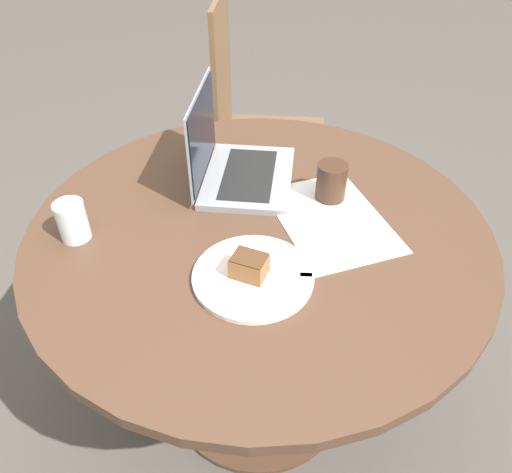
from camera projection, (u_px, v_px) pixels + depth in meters
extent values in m
plane|color=#4C4742|center=(258.00, 390.00, 1.67)|extent=(12.00, 12.00, 0.00)
cylinder|color=#4C3323|center=(258.00, 388.00, 1.66)|extent=(0.57, 0.57, 0.02)
cylinder|color=#4C3323|center=(258.00, 321.00, 1.45)|extent=(0.11, 0.11, 0.66)
cylinder|color=#4C3323|center=(259.00, 229.00, 1.22)|extent=(1.12, 1.12, 0.03)
cube|color=brown|center=(274.00, 141.00, 2.04)|extent=(0.56, 0.56, 0.02)
cube|color=brown|center=(222.00, 73.00, 1.87)|extent=(0.36, 0.18, 0.54)
cube|color=brown|center=(315.00, 167.00, 2.32)|extent=(0.05, 0.05, 0.44)
cube|color=brown|center=(317.00, 217.00, 2.03)|extent=(0.05, 0.05, 0.44)
cube|color=brown|center=(234.00, 163.00, 2.35)|extent=(0.05, 0.05, 0.44)
cube|color=brown|center=(223.00, 213.00, 2.05)|extent=(0.05, 0.05, 0.44)
cube|color=white|center=(331.00, 219.00, 1.23)|extent=(0.36, 0.25, 0.00)
cylinder|color=silver|center=(253.00, 276.00, 1.07)|extent=(0.26, 0.26, 0.01)
cube|color=brown|center=(249.00, 266.00, 1.05)|extent=(0.09, 0.09, 0.05)
cube|color=#4D311C|center=(249.00, 258.00, 1.03)|extent=(0.09, 0.09, 0.00)
cube|color=silver|center=(272.00, 275.00, 1.06)|extent=(0.08, 0.16, 0.00)
cube|color=silver|center=(307.00, 275.00, 1.06)|extent=(0.04, 0.04, 0.00)
cylinder|color=#3D2619|center=(331.00, 182.00, 1.27)|extent=(0.08, 0.08, 0.10)
cylinder|color=silver|center=(72.00, 221.00, 1.15)|extent=(0.07, 0.07, 0.10)
cube|color=gray|center=(249.00, 177.00, 1.36)|extent=(0.38, 0.35, 0.02)
cube|color=black|center=(249.00, 174.00, 1.35)|extent=(0.29, 0.24, 0.00)
cube|color=gray|center=(201.00, 134.00, 1.29)|extent=(0.28, 0.14, 0.23)
cube|color=black|center=(203.00, 134.00, 1.29)|extent=(0.26, 0.14, 0.21)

